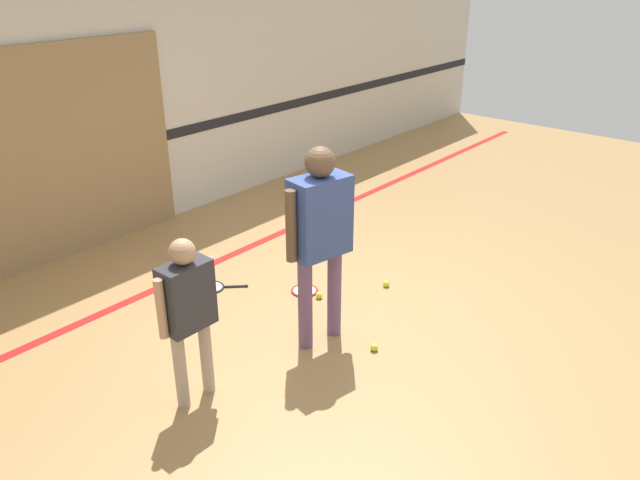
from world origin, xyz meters
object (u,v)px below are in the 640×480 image
(racket_spare_on_floor, at_px, (305,290))
(racket_second_spare, at_px, (213,287))
(person_student_left, at_px, (188,304))
(tennis_ball_near_instructor, at_px, (374,347))
(person_instructor, at_px, (320,227))
(tennis_ball_by_spare_racket, at_px, (319,295))
(tennis_ball_stray_left, at_px, (386,284))

(racket_spare_on_floor, distance_m, racket_second_spare, 0.90)
(person_student_left, height_order, tennis_ball_near_instructor, person_student_left)
(tennis_ball_near_instructor, bearing_deg, person_instructor, 109.67)
(racket_spare_on_floor, distance_m, tennis_ball_by_spare_racket, 0.21)
(tennis_ball_stray_left, bearing_deg, racket_second_spare, 131.32)
(person_instructor, distance_m, person_student_left, 1.22)
(person_instructor, height_order, racket_spare_on_floor, person_instructor)
(person_instructor, bearing_deg, racket_second_spare, 101.01)
(racket_spare_on_floor, bearing_deg, tennis_ball_stray_left, -81.90)
(person_instructor, distance_m, tennis_ball_stray_left, 1.51)
(person_instructor, bearing_deg, person_student_left, -178.60)
(person_student_left, distance_m, racket_second_spare, 1.84)
(racket_second_spare, height_order, tennis_ball_near_instructor, tennis_ball_near_instructor)
(tennis_ball_stray_left, bearing_deg, tennis_ball_near_instructor, -150.38)
(tennis_ball_by_spare_racket, relative_size, tennis_ball_stray_left, 1.00)
(person_instructor, xyz_separation_m, tennis_ball_stray_left, (1.12, 0.10, -1.01))
(racket_spare_on_floor, bearing_deg, tennis_ball_by_spare_racket, -134.75)
(racket_second_spare, bearing_deg, tennis_ball_near_instructor, -39.41)
(racket_spare_on_floor, height_order, tennis_ball_stray_left, tennis_ball_stray_left)
(racket_second_spare, distance_m, tennis_ball_by_spare_racket, 1.06)
(person_instructor, xyz_separation_m, racket_second_spare, (-0.00, 1.37, -1.03))
(person_student_left, relative_size, tennis_ball_by_spare_racket, 19.50)
(person_instructor, distance_m, tennis_ball_by_spare_racket, 1.22)
(person_student_left, bearing_deg, racket_spare_on_floor, 15.38)
(racket_second_spare, bearing_deg, person_instructor, -44.43)
(tennis_ball_stray_left, bearing_deg, racket_spare_on_floor, 135.77)
(tennis_ball_near_instructor, relative_size, tennis_ball_by_spare_racket, 1.00)
(person_instructor, distance_m, racket_spare_on_floor, 1.34)
(racket_spare_on_floor, height_order, tennis_ball_near_instructor, tennis_ball_near_instructor)
(person_student_left, distance_m, tennis_ball_stray_left, 2.42)
(tennis_ball_stray_left, bearing_deg, person_student_left, 177.47)
(racket_spare_on_floor, xyz_separation_m, racket_second_spare, (-0.55, 0.72, 0.00))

